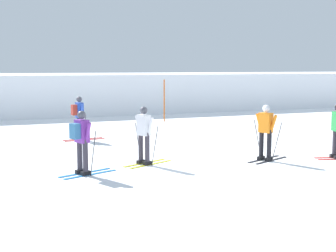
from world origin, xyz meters
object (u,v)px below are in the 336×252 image
Objects in this scene: skier_white at (144,134)px; skier_orange at (266,131)px; skier_blue at (79,116)px; trail_marker_pole at (164,101)px; skier_purple at (81,139)px.

skier_orange is (3.62, -0.78, 0.00)m from skier_white.
skier_white is at bearing -80.00° from skier_blue.
skier_blue is 7.00m from trail_marker_pole.
skier_blue is at bearing 100.00° from skier_white.
skier_orange is at bearing -53.09° from skier_blue.
skier_white is at bearing 167.84° from skier_orange.
skier_purple is at bearing 178.57° from skier_orange.
skier_blue is 7.58m from skier_orange.
skier_purple is 5.56m from skier_orange.
skier_blue and skier_orange have the same top height.
skier_blue is 1.00× the size of skier_orange.
skier_white is 1.00× the size of skier_orange.
trail_marker_pole is at bearing 41.04° from skier_blue.
skier_purple is at bearing -99.69° from skier_blue.
trail_marker_pole is (4.35, 9.87, 0.18)m from skier_white.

